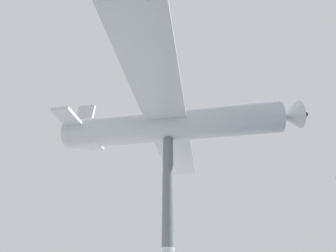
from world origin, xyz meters
TOP-DOWN VIEW (x-y plane):
  - support_pylon_central at (0.00, 0.00)m, footprint 0.55×0.55m
  - suspended_airplane at (-0.05, 0.17)m, footprint 14.81×13.43m

SIDE VIEW (x-z plane):
  - support_pylon_central at x=0.00m, z-range 0.00..7.74m
  - suspended_airplane at x=-0.05m, z-range 7.14..10.09m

